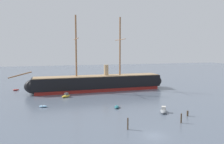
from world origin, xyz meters
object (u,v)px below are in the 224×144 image
object	(u,v)px
motorboat_alongside_bow	(66,96)
dinghy_far_left	(16,90)
motorboat_foreground_right	(164,111)
mooring_piling_nearest	(128,124)
mooring_piling_right_pair	(181,118)
mooring_piling_left_pair	(188,113)
dinghy_distant_centre	(85,83)
dinghy_mid_left	(43,106)
tall_ship	(99,83)
dinghy_near_centre	(117,107)

from	to	relation	value
motorboat_alongside_bow	dinghy_far_left	size ratio (longest dim) A/B	1.45
motorboat_foreground_right	mooring_piling_nearest	distance (m)	14.97
motorboat_alongside_bow	mooring_piling_right_pair	xyz separation A→B (m)	(20.58, -33.35, 0.52)
mooring_piling_left_pair	dinghy_distant_centre	bearing A→B (deg)	103.06
motorboat_alongside_bow	mooring_piling_nearest	world-z (taller)	mooring_piling_nearest
motorboat_foreground_right	mooring_piling_right_pair	distance (m)	7.84
motorboat_foreground_right	dinghy_distant_centre	distance (m)	54.36
dinghy_distant_centre	mooring_piling_right_pair	world-z (taller)	mooring_piling_right_pair
dinghy_mid_left	mooring_piling_left_pair	world-z (taller)	mooring_piling_left_pair
tall_ship	dinghy_near_centre	world-z (taller)	tall_ship
motorboat_foreground_right	dinghy_near_centre	bearing A→B (deg)	140.84
motorboat_foreground_right	dinghy_distant_centre	xyz separation A→B (m)	(-9.49, 53.53, -0.24)
dinghy_mid_left	motorboat_alongside_bow	bearing A→B (deg)	56.36
dinghy_mid_left	dinghy_distant_centre	distance (m)	43.23
dinghy_mid_left	mooring_piling_right_pair	world-z (taller)	mooring_piling_right_pair
tall_ship	mooring_piling_right_pair	size ratio (longest dim) A/B	28.58
dinghy_near_centre	mooring_piling_left_pair	distance (m)	17.99
dinghy_mid_left	motorboat_alongside_bow	xyz separation A→B (m)	(7.25, 10.89, 0.24)
dinghy_distant_centre	mooring_piling_nearest	world-z (taller)	mooring_piling_nearest
motorboat_foreground_right	motorboat_alongside_bow	distance (m)	33.15
mooring_piling_left_pair	dinghy_near_centre	bearing A→B (deg)	138.43
dinghy_distant_centre	mooring_piling_left_pair	world-z (taller)	mooring_piling_left_pair
dinghy_near_centre	mooring_piling_right_pair	bearing A→B (deg)	-59.98
tall_ship	dinghy_near_centre	distance (m)	26.36
dinghy_distant_centre	tall_ship	bearing A→B (deg)	-84.76
dinghy_near_centre	dinghy_far_left	distance (m)	46.19
tall_ship	dinghy_far_left	size ratio (longest dim) A/B	23.69
motorboat_foreground_right	dinghy_mid_left	distance (m)	31.94
dinghy_mid_left	mooring_piling_left_pair	xyz separation A→B (m)	(32.28, -18.80, 0.37)
dinghy_near_centre	dinghy_distant_centre	xyz separation A→B (m)	(0.07, 45.74, -0.03)
dinghy_far_left	dinghy_distant_centre	bearing A→B (deg)	18.43
motorboat_alongside_bow	mooring_piling_left_pair	distance (m)	38.83
mooring_piling_left_pair	mooring_piling_right_pair	bearing A→B (deg)	-140.56
tall_ship	dinghy_far_left	bearing A→B (deg)	161.98
motorboat_foreground_right	dinghy_near_centre	world-z (taller)	motorboat_foreground_right
mooring_piling_right_pair	dinghy_distant_centre	bearing A→B (deg)	98.29
motorboat_foreground_right	motorboat_alongside_bow	size ratio (longest dim) A/B	1.08
mooring_piling_right_pair	dinghy_far_left	bearing A→B (deg)	126.15
motorboat_alongside_bow	mooring_piling_left_pair	world-z (taller)	motorboat_alongside_bow
motorboat_foreground_right	mooring_piling_nearest	world-z (taller)	mooring_piling_nearest
dinghy_near_centre	mooring_piling_right_pair	world-z (taller)	mooring_piling_right_pair
motorboat_alongside_bow	mooring_piling_left_pair	xyz separation A→B (m)	(25.03, -29.69, 0.12)
tall_ship	dinghy_far_left	distance (m)	32.35
mooring_piling_nearest	dinghy_mid_left	bearing A→B (deg)	124.83
tall_ship	motorboat_alongside_bow	distance (m)	16.05
mooring_piling_left_pair	motorboat_alongside_bow	bearing A→B (deg)	130.13
tall_ship	motorboat_foreground_right	bearing A→B (deg)	-77.23
motorboat_foreground_right	mooring_piling_right_pair	size ratio (longest dim) A/B	1.89
dinghy_distant_centre	dinghy_far_left	bearing A→B (deg)	-161.57
motorboat_foreground_right	dinghy_distant_centre	bearing A→B (deg)	100.05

